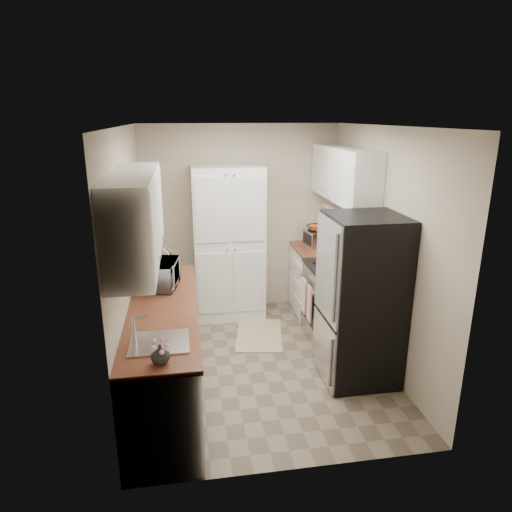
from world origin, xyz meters
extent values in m
plane|color=#7A6B56|center=(0.00, 0.00, 0.00)|extent=(3.20, 3.20, 0.00)
cube|color=#BCB198|center=(0.00, 1.60, 1.25)|extent=(2.60, 0.04, 2.50)
cube|color=#BCB198|center=(0.00, -1.60, 1.25)|extent=(2.60, 0.04, 2.50)
cube|color=#BCB198|center=(-1.30, 0.00, 1.25)|extent=(0.04, 3.20, 2.50)
cube|color=#BCB198|center=(1.30, 0.00, 1.25)|extent=(0.04, 3.20, 2.50)
cube|color=white|center=(0.00, 0.00, 2.50)|extent=(2.60, 3.20, 0.04)
cube|color=white|center=(-1.13, -0.75, 1.83)|extent=(0.33, 1.60, 0.70)
cube|color=white|center=(1.13, 0.82, 1.89)|extent=(0.33, 1.55, 0.58)
cube|color=#99999E|center=(1.07, 0.39, 1.52)|extent=(0.45, 0.76, 0.13)
cube|color=#B7B7BC|center=(-0.99, -1.15, 0.93)|extent=(0.45, 0.40, 0.02)
cube|color=brown|center=(-1.29, 0.20, 1.18)|extent=(0.02, 0.22, 0.22)
cube|color=white|center=(-0.20, 1.32, 1.00)|extent=(0.90, 0.55, 2.00)
cube|color=white|center=(-0.99, -0.43, 0.44)|extent=(0.60, 2.30, 0.88)
cube|color=brown|center=(-0.99, -0.43, 0.90)|extent=(0.63, 2.33, 0.04)
cube|color=white|center=(0.99, 1.19, 0.44)|extent=(0.60, 0.80, 0.88)
cube|color=brown|center=(0.99, 1.19, 0.90)|extent=(0.63, 0.83, 0.04)
cube|color=#B7B7BC|center=(0.97, 0.39, 0.45)|extent=(0.64, 0.76, 0.90)
cube|color=black|center=(0.97, 0.39, 0.92)|extent=(0.66, 0.78, 0.03)
cube|color=black|center=(1.26, 0.39, 1.02)|extent=(0.06, 0.76, 0.22)
cube|color=#E69F94|center=(0.60, 0.25, 0.55)|extent=(0.01, 0.16, 0.42)
cube|color=beige|center=(0.60, 0.49, 0.55)|extent=(0.01, 0.16, 0.42)
cube|color=#B7B7BC|center=(0.94, -0.41, 0.85)|extent=(0.70, 0.72, 1.70)
imported|color=#ACACB1|center=(-1.02, 0.09, 1.05)|extent=(0.40, 0.53, 0.27)
cylinder|color=black|center=(-1.14, 0.34, 1.08)|extent=(0.08, 0.08, 0.32)
imported|color=silver|center=(-0.97, -1.45, 0.99)|extent=(0.15, 0.15, 0.14)
cube|color=#41813A|center=(-0.93, 0.52, 1.06)|extent=(0.09, 0.21, 0.27)
cube|color=#B2B1B6|center=(0.99, 1.33, 1.02)|extent=(0.31, 0.37, 0.20)
cube|color=#C0B485|center=(0.09, 0.63, 0.01)|extent=(0.69, 0.96, 0.01)
camera|label=1|loc=(-0.76, -4.37, 2.60)|focal=32.00mm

